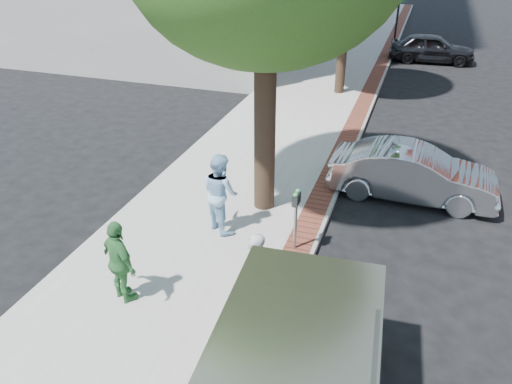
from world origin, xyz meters
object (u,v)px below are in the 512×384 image
at_px(sedan_silver, 413,173).
at_px(bg_car, 432,48).
at_px(person_gray, 254,274).
at_px(person_officer, 220,192).
at_px(person_green, 120,262).
at_px(parking_meter, 296,208).

xyz_separation_m(sedan_silver, bg_car, (0.09, 15.26, 0.01)).
relative_size(person_gray, person_officer, 0.88).
xyz_separation_m(person_officer, person_green, (-0.83, -2.97, -0.09)).
distance_m(parking_meter, person_officer, 1.89).
bearing_deg(bg_car, sedan_silver, 175.35).
xyz_separation_m(person_gray, bg_car, (2.60, 20.97, -0.26)).
distance_m(person_gray, person_green, 2.54).
bearing_deg(person_officer, parking_meter, -152.06).
relative_size(parking_meter, person_gray, 0.88).
distance_m(person_officer, sedan_silver, 5.31).
relative_size(person_officer, person_green, 1.10).
distance_m(person_officer, bg_car, 19.01).
bearing_deg(bg_car, person_green, 162.37).
relative_size(person_gray, sedan_silver, 0.39).
relative_size(parking_meter, person_green, 0.85).
bearing_deg(person_green, parking_meter, -107.45).
bearing_deg(person_officer, person_gray, 160.27).
bearing_deg(parking_meter, person_officer, 171.78).
xyz_separation_m(parking_meter, bg_car, (2.38, 18.80, -0.48)).
relative_size(person_officer, sedan_silver, 0.44).
height_order(sedan_silver, bg_car, bg_car).
relative_size(parking_meter, person_officer, 0.77).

